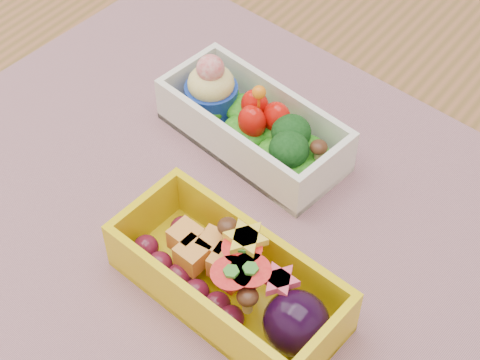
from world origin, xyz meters
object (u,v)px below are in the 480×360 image
Objects in this scene: bento_yellow at (232,280)px; table at (262,272)px; placemat at (228,212)px; bento_white at (252,124)px.

table is at bearing 116.63° from bento_yellow.
placemat is 0.08m from bento_yellow.
placemat is (-0.01, -0.03, 0.10)m from table.
table is 0.14m from bento_white.
bento_white is (-0.04, 0.04, 0.12)m from table.
bento_yellow is at bearing -49.87° from placemat.
table is at bearing 64.00° from placemat.
bento_white is 0.97× the size of bento_yellow.
bento_yellow is (0.04, -0.09, 0.13)m from table.
placemat is at bearing -116.00° from table.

